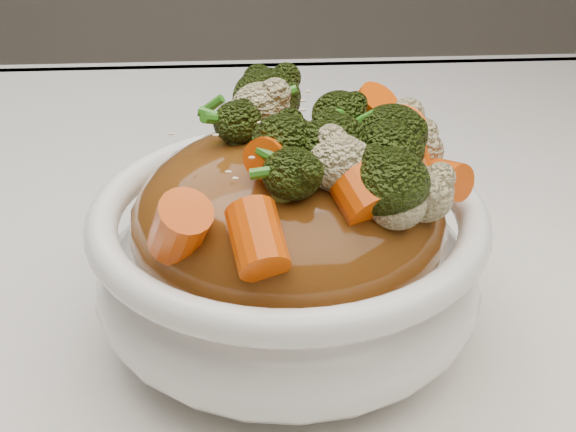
{
  "coord_description": "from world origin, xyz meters",
  "views": [
    {
      "loc": [
        -0.04,
        -0.36,
        1.01
      ],
      "look_at": [
        -0.02,
        -0.02,
        0.82
      ],
      "focal_mm": 50.0,
      "sensor_mm": 36.0,
      "label": 1
    }
  ],
  "objects": [
    {
      "name": "sesame_seeds",
      "position": [
        -0.02,
        -0.02,
        0.87
      ],
      "size": [
        0.15,
        0.15,
        0.01
      ],
      "primitive_type": null,
      "rotation": [
        0.0,
        0.0,
        -0.08
      ],
      "color": "beige",
      "rests_on": "sauce_base"
    },
    {
      "name": "cauliflower",
      "position": [
        -0.02,
        -0.02,
        0.87
      ],
      "size": [
        0.17,
        0.17,
        0.03
      ],
      "primitive_type": null,
      "rotation": [
        0.0,
        0.0,
        -0.08
      ],
      "color": "#C8BC89",
      "rests_on": "sauce_base"
    },
    {
      "name": "broccoli",
      "position": [
        -0.02,
        -0.02,
        0.87
      ],
      "size": [
        0.17,
        0.17,
        0.04
      ],
      "primitive_type": null,
      "rotation": [
        0.0,
        0.0,
        -0.08
      ],
      "color": "black",
      "rests_on": "sauce_base"
    },
    {
      "name": "carrots",
      "position": [
        -0.02,
        -0.02,
        0.87
      ],
      "size": [
        0.17,
        0.17,
        0.05
      ],
      "primitive_type": null,
      "rotation": [
        0.0,
        0.0,
        -0.08
      ],
      "color": "#E65007",
      "rests_on": "sauce_base"
    },
    {
      "name": "scallions",
      "position": [
        -0.02,
        -0.02,
        0.87
      ],
      "size": [
        0.13,
        0.13,
        0.02
      ],
      "primitive_type": null,
      "rotation": [
        0.0,
        0.0,
        -0.08
      ],
      "color": "#2D751B",
      "rests_on": "sauce_base"
    },
    {
      "name": "tablecloth",
      "position": [
        0.0,
        0.0,
        0.73
      ],
      "size": [
        1.2,
        0.8,
        0.04
      ],
      "primitive_type": "cube",
      "color": "silver",
      "rests_on": "dining_table"
    },
    {
      "name": "bowl",
      "position": [
        -0.02,
        -0.02,
        0.79
      ],
      "size": [
        0.21,
        0.21,
        0.08
      ],
      "primitive_type": null,
      "rotation": [
        0.0,
        0.0,
        -0.08
      ],
      "color": "white",
      "rests_on": "tablecloth"
    },
    {
      "name": "sauce_base",
      "position": [
        -0.02,
        -0.02,
        0.82
      ],
      "size": [
        0.17,
        0.17,
        0.09
      ],
      "primitive_type": "ellipsoid",
      "rotation": [
        0.0,
        0.0,
        -0.08
      ],
      "color": "#643511",
      "rests_on": "bowl"
    }
  ]
}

